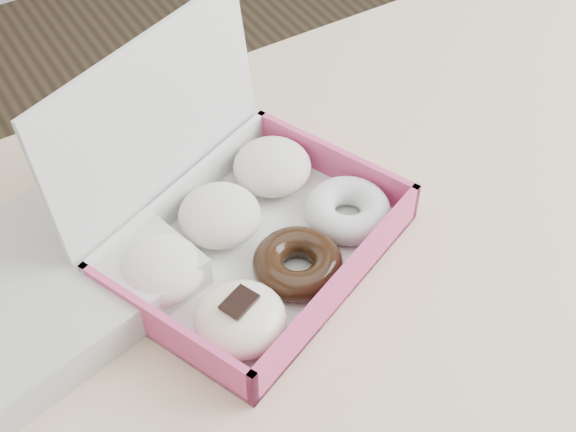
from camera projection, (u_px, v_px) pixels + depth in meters
table at (389, 279)px, 0.97m from camera, size 1.20×0.80×0.75m
donut_box at (242, 228)px, 0.88m from camera, size 0.39×0.36×0.23m
newspapers at (41, 288)px, 0.84m from camera, size 0.32×0.28×0.04m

